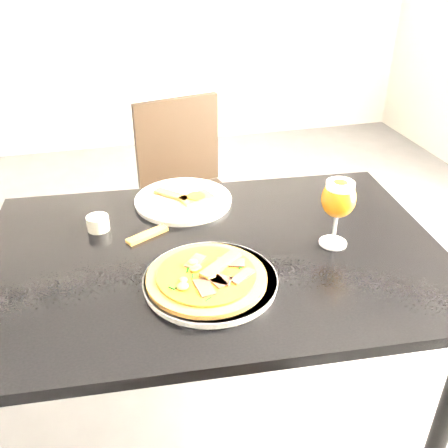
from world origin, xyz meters
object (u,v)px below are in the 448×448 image
object	(u,v)px
dining_table	(215,279)
pizza	(207,276)
chair_far	(190,192)
beer_glass	(339,199)

from	to	relation	value
dining_table	pizza	bearing A→B (deg)	-105.53
dining_table	pizza	xyz separation A→B (m)	(-0.05, -0.14, 0.12)
chair_far	pizza	world-z (taller)	chair_far
chair_far	beer_glass	world-z (taller)	beer_glass
beer_glass	dining_table	bearing A→B (deg)	172.09
chair_far	pizza	bearing A→B (deg)	-111.12
pizza	beer_glass	distance (m)	0.39
dining_table	beer_glass	bearing A→B (deg)	-3.37
pizza	beer_glass	xyz separation A→B (m)	(0.37, 0.09, 0.11)
dining_table	beer_glass	distance (m)	0.39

